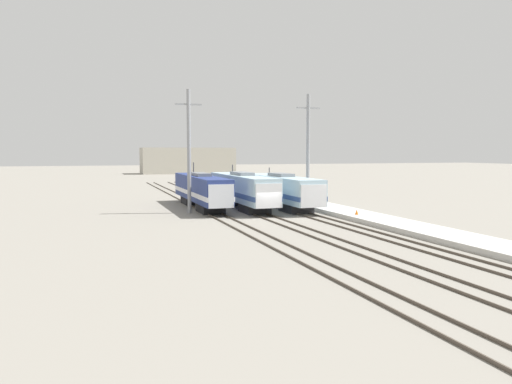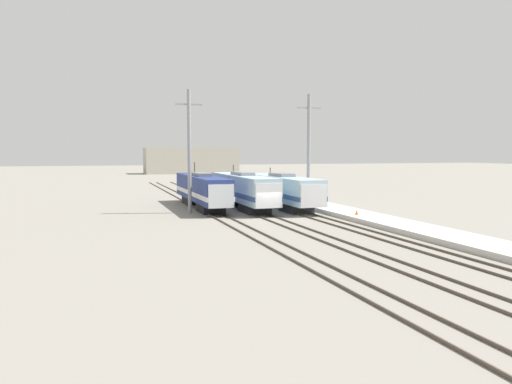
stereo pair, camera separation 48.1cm
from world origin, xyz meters
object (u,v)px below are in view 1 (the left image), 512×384
catenary_tower_right (308,150)px  catenary_tower_left (189,150)px  locomotive_far_left (202,190)px  locomotive_center (243,190)px  locomotive_far_right (282,190)px  traffic_cone (357,212)px

catenary_tower_right → catenary_tower_left: bearing=180.0°
catenary_tower_right → locomotive_far_left: bearing=161.6°
locomotive_center → catenary_tower_left: 8.21m
locomotive_center → locomotive_far_right: (4.39, -0.96, -0.07)m
traffic_cone → locomotive_far_left: bearing=131.8°
locomotive_center → catenary_tower_left: bearing=-162.5°
locomotive_center → traffic_cone: 14.22m
locomotive_center → catenary_tower_right: (7.04, -2.06, 4.48)m
locomotive_center → catenary_tower_left: size_ratio=1.39×
locomotive_center → locomotive_far_right: 4.49m
locomotive_far_right → traffic_cone: (3.37, -10.87, -1.39)m
locomotive_center → catenary_tower_left: catenary_tower_left is taller
locomotive_far_right → catenary_tower_left: catenary_tower_left is taller
locomotive_far_right → catenary_tower_right: catenary_tower_right is taller
locomotive_center → locomotive_far_right: size_ratio=1.01×
locomotive_far_right → traffic_cone: 11.47m
locomotive_far_left → locomotive_far_right: bearing=-17.0°
locomotive_center → locomotive_far_left: bearing=158.5°
locomotive_far_left → catenary_tower_left: (-2.18, -3.79, 4.53)m
catenary_tower_right → locomotive_far_right: bearing=157.4°
locomotive_far_left → traffic_cone: (12.14, -13.56, -1.42)m
locomotive_far_right → catenary_tower_left: size_ratio=1.38×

